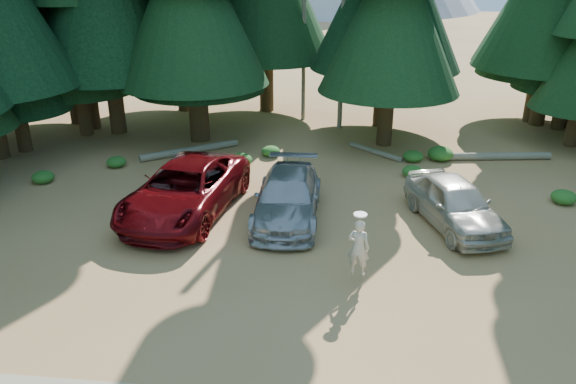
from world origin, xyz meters
name	(u,v)px	position (x,y,z in m)	size (l,w,h in m)	color
ground	(301,273)	(0.00, 0.00, 0.00)	(160.00, 160.00, 0.00)	olive
forest_belt_north	(324,125)	(0.00, 15.00, 0.00)	(36.00, 7.00, 22.00)	black
snag_front	(344,6)	(0.80, 14.50, 6.00)	(0.24, 0.24, 12.00)	gray
snag_back	(304,24)	(-1.20, 16.00, 5.00)	(0.20, 0.20, 10.00)	gray
red_pickup	(185,190)	(-4.28, 3.58, 0.88)	(2.92, 6.33, 1.76)	#5D080B
silver_minivan_center	(288,197)	(-0.76, 3.59, 0.76)	(2.12, 5.21, 1.51)	#ABAEB4
silver_minivan_right	(455,203)	(4.74, 3.58, 0.79)	(1.87, 4.66, 1.59)	beige
frisbee_player	(359,247)	(1.56, -0.20, 1.04)	(0.66, 0.50, 1.79)	beige
log_left	(190,150)	(-5.80, 9.71, 0.16)	(0.33, 0.33, 4.57)	gray
log_mid	(375,152)	(2.47, 10.50, 0.12)	(0.24, 0.24, 2.90)	gray
log_right	(492,156)	(7.53, 10.28, 0.16)	(0.32, 0.32, 5.07)	gray
shrub_far_left	(116,162)	(-8.44, 7.76, 0.22)	(0.81, 0.81, 0.45)	#2B6B20
shrub_left	(271,151)	(-2.14, 9.78, 0.23)	(0.82, 0.82, 0.45)	#2B6B20
shrub_center_left	(240,160)	(-3.26, 8.41, 0.27)	(0.98, 0.98, 0.54)	#2B6B20
shrub_center_right	(413,171)	(3.86, 7.88, 0.23)	(0.83, 0.83, 0.46)	#2B6B20
shrub_right	(413,156)	(4.06, 9.72, 0.24)	(0.87, 0.87, 0.48)	#2B6B20
shrub_far_right	(440,154)	(5.25, 10.00, 0.30)	(1.10, 1.10, 0.60)	#2B6B20
shrub_edge_west	(43,177)	(-10.63, 5.76, 0.23)	(0.85, 0.85, 0.47)	#2B6B20
shrub_edge_east	(564,197)	(9.01, 5.78, 0.25)	(0.89, 0.89, 0.49)	#2B6B20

